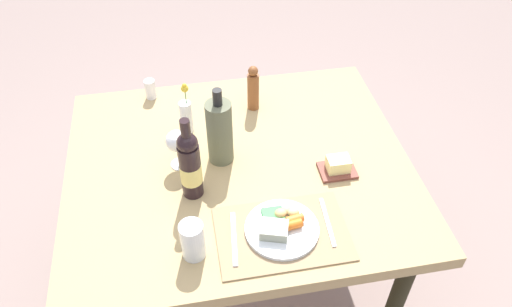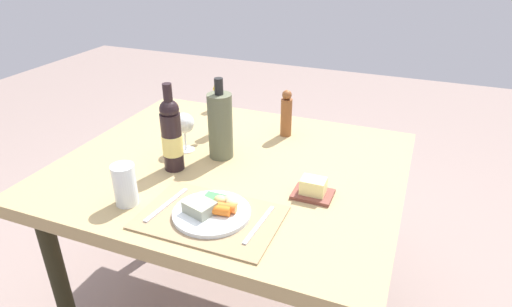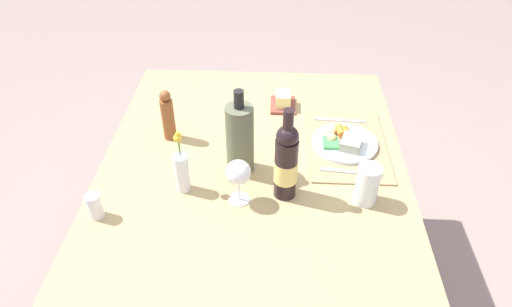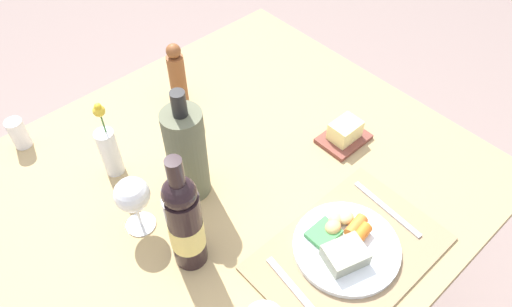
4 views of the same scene
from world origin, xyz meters
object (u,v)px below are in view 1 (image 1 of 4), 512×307
pepper_mill (253,89)px  dinner_plate (281,227)px  butter_dish (338,166)px  cooler_bottle (220,132)px  flower_vase (186,115)px  dining_table (239,179)px  wine_glass (177,142)px  fork (234,238)px  knife (327,222)px  salt_shaker (150,89)px  wine_bottle (190,165)px  water_tumbler (193,242)px

pepper_mill → dinner_plate: bearing=-92.0°
butter_dish → cooler_bottle: (-0.40, 0.14, 0.10)m
flower_vase → pepper_mill: bearing=19.4°
dining_table → wine_glass: 0.29m
dinner_plate → butter_dish: bearing=41.1°
dining_table → fork: bearing=-101.4°
knife → salt_shaker: size_ratio=2.32×
fork → salt_shaker: (-0.24, 0.80, 0.03)m
salt_shaker → pepper_mill: bearing=-19.5°
knife → flower_vase: (-0.41, 0.54, 0.07)m
dining_table → dinner_plate: (0.09, -0.33, 0.10)m
butter_dish → wine_glass: wine_glass is taller
dining_table → wine_bottle: bearing=-148.0°
fork → flower_vase: (-0.10, 0.55, 0.07)m
butter_dish → wine_bottle: (-0.52, -0.01, 0.11)m
pepper_mill → wine_glass: bearing=-138.7°
dinner_plate → cooler_bottle: size_ratio=0.77×
flower_vase → pepper_mill: flower_vase is taller
fork → knife: 0.31m
fork → knife: (0.31, 0.01, 0.00)m
salt_shaker → water_tumbler: (0.11, -0.83, 0.02)m
knife → water_tumbler: 0.44m
fork → knife: same height
cooler_bottle → salt_shaker: bearing=120.0°
butter_dish → wine_bottle: wine_bottle is taller
water_tumbler → dinner_plate: bearing=7.7°
butter_dish → salt_shaker: 0.86m
fork → butter_dish: size_ratio=1.59×
dining_table → cooler_bottle: (-0.06, 0.04, 0.21)m
dining_table → water_tumbler: 0.44m
dining_table → butter_dish: (0.34, -0.10, 0.11)m
flower_vase → wine_bottle: wine_bottle is taller
dinner_plate → butter_dish: 0.34m
salt_shaker → water_tumbler: size_ratio=0.63×
dinner_plate → wine_bottle: (-0.26, 0.22, 0.11)m
flower_vase → pepper_mill: 0.30m
fork → wine_bottle: (-0.11, 0.23, 0.13)m
dining_table → cooler_bottle: cooler_bottle is taller
dining_table → butter_dish: size_ratio=9.61×
fork → dining_table: bearing=84.5°
wine_glass → flower_vase: (0.04, 0.18, -0.03)m
fork → flower_vase: bearing=106.2°
wine_glass → water_tumbler: size_ratio=1.15×
flower_vase → cooler_bottle: bearing=-58.5°
knife → pepper_mill: 0.66m
wine_bottle → cooler_bottle: bearing=52.3°
knife → flower_vase: size_ratio=0.88×
butter_dish → salt_shaker: (-0.65, 0.57, 0.02)m
knife → salt_shaker: salt_shaker is taller
flower_vase → salt_shaker: size_ratio=2.64×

